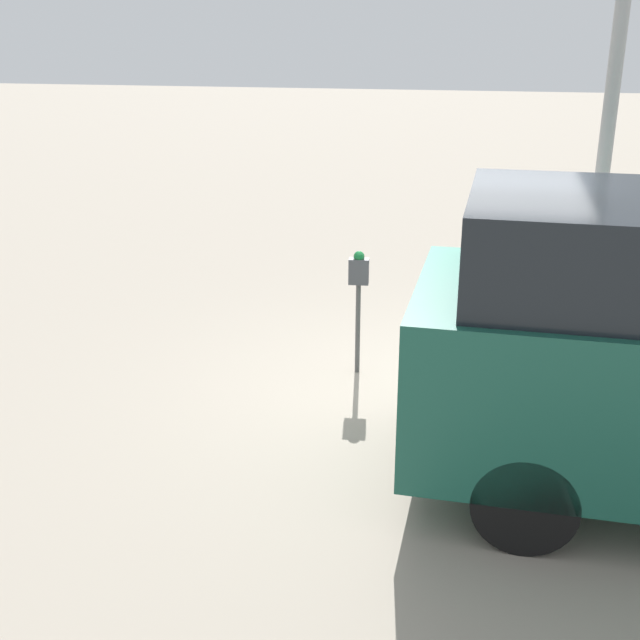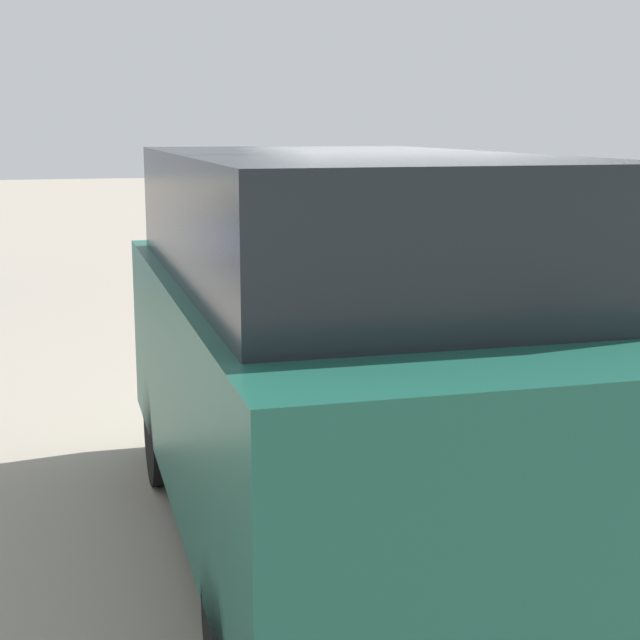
% 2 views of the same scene
% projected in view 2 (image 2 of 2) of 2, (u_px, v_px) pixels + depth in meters
% --- Properties ---
extents(ground_plane, '(80.00, 80.00, 0.00)m').
position_uv_depth(ground_plane, '(417.00, 421.00, 8.22)').
color(ground_plane, gray).
extents(parking_meter_near, '(0.21, 0.13, 1.29)m').
position_uv_depth(parking_meter_near, '(440.00, 292.00, 8.88)').
color(parking_meter_near, '#4C4C4C').
rests_on(parking_meter_near, ground).
extents(parked_van, '(4.63, 2.09, 2.29)m').
position_uv_depth(parked_van, '(348.00, 344.00, 5.49)').
color(parked_van, '#195142').
rests_on(parked_van, ground).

